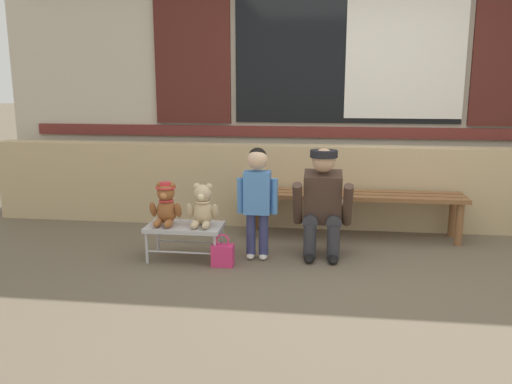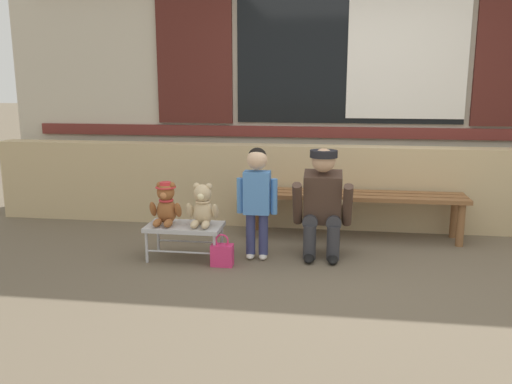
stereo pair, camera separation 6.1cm
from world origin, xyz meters
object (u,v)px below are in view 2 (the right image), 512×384
object	(u,v)px
small_display_bench	(185,229)
teddy_bear_plain	(203,207)
adult_crouching	(324,203)
handbag_on_ground	(222,254)
teddy_bear_with_hat	(166,204)
child_standing	(257,191)
wooden_bench_long	(354,200)

from	to	relation	value
small_display_bench	teddy_bear_plain	xyz separation A→B (m)	(0.16, 0.00, 0.20)
adult_crouching	handbag_on_ground	world-z (taller)	adult_crouching
teddy_bear_with_hat	handbag_on_ground	bearing A→B (deg)	-14.88
teddy_bear_with_hat	child_standing	distance (m)	0.78
child_standing	teddy_bear_with_hat	bearing A→B (deg)	-173.45
small_display_bench	child_standing	xyz separation A→B (m)	(0.61, 0.09, 0.33)
small_display_bench	teddy_bear_with_hat	world-z (taller)	teddy_bear_with_hat
teddy_bear_plain	adult_crouching	bearing A→B (deg)	12.67
wooden_bench_long	small_display_bench	xyz separation A→B (m)	(-1.44, -0.84, -0.11)
wooden_bench_long	small_display_bench	distance (m)	1.67
teddy_bear_with_hat	handbag_on_ground	world-z (taller)	teddy_bear_with_hat
teddy_bear_plain	handbag_on_ground	distance (m)	0.44
teddy_bear_with_hat	handbag_on_ground	xyz separation A→B (m)	(0.51, -0.14, -0.38)
small_display_bench	teddy_bear_plain	bearing A→B (deg)	0.51
child_standing	adult_crouching	distance (m)	0.58
adult_crouching	handbag_on_ground	bearing A→B (deg)	-156.07
child_standing	handbag_on_ground	bearing A→B (deg)	-139.01
child_standing	adult_crouching	world-z (taller)	child_standing
small_display_bench	child_standing	world-z (taller)	child_standing
child_standing	handbag_on_ground	world-z (taller)	child_standing
wooden_bench_long	adult_crouching	xyz separation A→B (m)	(-0.28, -0.61, 0.11)
wooden_bench_long	handbag_on_ground	size ratio (longest dim) A/B	7.72
teddy_bear_plain	handbag_on_ground	world-z (taller)	teddy_bear_plain
teddy_bear_plain	teddy_bear_with_hat	bearing A→B (deg)	179.87
teddy_bear_with_hat	adult_crouching	size ratio (longest dim) A/B	0.38
teddy_bear_plain	adult_crouching	size ratio (longest dim) A/B	0.38
child_standing	handbag_on_ground	size ratio (longest dim) A/B	3.52
wooden_bench_long	small_display_bench	size ratio (longest dim) A/B	3.28
wooden_bench_long	small_display_bench	bearing A→B (deg)	-149.77
wooden_bench_long	adult_crouching	distance (m)	0.68
adult_crouching	teddy_bear_plain	bearing A→B (deg)	-167.33
teddy_bear_plain	handbag_on_ground	bearing A→B (deg)	-35.20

